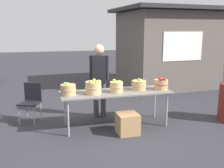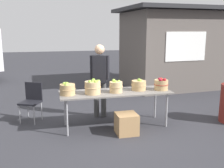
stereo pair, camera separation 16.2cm
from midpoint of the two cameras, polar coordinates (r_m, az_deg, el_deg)
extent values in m
plane|color=#2D2D33|center=(5.61, 1.58, -9.15)|extent=(40.00, 40.00, 0.00)
cube|color=slate|center=(5.39, 1.63, -1.84)|extent=(2.30, 0.76, 0.03)
cylinder|color=#99999E|center=(5.04, -8.93, -7.42)|extent=(0.04, 0.04, 0.72)
cylinder|color=#99999E|center=(5.58, 12.74, -5.64)|extent=(0.04, 0.04, 0.72)
cylinder|color=#99999E|center=(5.60, -9.48, -5.43)|extent=(0.04, 0.04, 0.72)
cylinder|color=#99999E|center=(6.10, 10.23, -4.03)|extent=(0.04, 0.04, 0.72)
cylinder|color=tan|center=(5.16, -8.87, -1.21)|extent=(0.30, 0.30, 0.21)
torus|color=tan|center=(5.16, -8.87, -1.10)|extent=(0.32, 0.32, 0.01)
sphere|color=#8CB738|center=(5.14, -9.07, 0.04)|extent=(0.07, 0.07, 0.07)
sphere|color=#9EC647|center=(5.16, -9.53, 0.00)|extent=(0.08, 0.08, 0.08)
sphere|color=#9EC647|center=(5.05, -9.08, -0.33)|extent=(0.08, 0.08, 0.08)
sphere|color=#8CB738|center=(5.24, -8.98, 0.07)|extent=(0.07, 0.07, 0.07)
cylinder|color=tan|center=(5.18, -3.38, -0.81)|extent=(0.31, 0.31, 0.25)
torus|color=tan|center=(5.17, -3.39, -0.68)|extent=(0.33, 0.33, 0.01)
sphere|color=#9EC647|center=(5.18, -2.06, 0.55)|extent=(0.07, 0.07, 0.07)
sphere|color=#9EC647|center=(5.11, -3.41, 0.33)|extent=(0.08, 0.08, 0.08)
sphere|color=#7AA833|center=(5.18, -3.22, 0.83)|extent=(0.07, 0.07, 0.07)
sphere|color=#8CB738|center=(5.07, -2.68, 0.35)|extent=(0.08, 0.08, 0.08)
sphere|color=#8CB738|center=(5.06, -4.02, 0.46)|extent=(0.07, 0.07, 0.07)
sphere|color=#8CB738|center=(5.18, -2.32, 0.50)|extent=(0.08, 0.08, 0.08)
sphere|color=#7AA833|center=(5.12, -3.39, 0.56)|extent=(0.07, 0.07, 0.07)
cylinder|color=tan|center=(5.30, 1.74, -0.68)|extent=(0.26, 0.26, 0.22)
torus|color=tan|center=(5.30, 1.75, -0.56)|extent=(0.28, 0.28, 0.01)
sphere|color=#9EC647|center=(5.24, 1.79, 0.33)|extent=(0.07, 0.07, 0.07)
sphere|color=#8CB738|center=(5.25, 1.57, 0.43)|extent=(0.08, 0.08, 0.08)
sphere|color=#8CB738|center=(5.25, 1.37, 0.29)|extent=(0.07, 0.07, 0.07)
sphere|color=#9EC647|center=(5.34, 2.39, 0.53)|extent=(0.07, 0.07, 0.07)
sphere|color=#9EC647|center=(5.34, 1.24, 0.74)|extent=(0.07, 0.07, 0.07)
cylinder|color=tan|center=(5.54, 6.71, -0.31)|extent=(0.30, 0.30, 0.20)
torus|color=tan|center=(5.53, 6.72, -0.21)|extent=(0.32, 0.32, 0.01)
sphere|color=#8CB738|center=(5.52, 6.75, 0.69)|extent=(0.07, 0.07, 0.07)
sphere|color=#9EC647|center=(5.50, 7.01, 0.76)|extent=(0.07, 0.07, 0.07)
sphere|color=#8CB738|center=(5.52, 7.07, 0.66)|extent=(0.08, 0.08, 0.08)
sphere|color=#7AA833|center=(5.63, 6.77, 0.92)|extent=(0.07, 0.07, 0.07)
sphere|color=#8CB738|center=(5.51, 6.67, 0.60)|extent=(0.06, 0.06, 0.06)
sphere|color=#7AA833|center=(5.47, 7.00, 0.63)|extent=(0.07, 0.07, 0.07)
cylinder|color=tan|center=(5.63, 11.56, -0.19)|extent=(0.29, 0.29, 0.22)
torus|color=maroon|center=(5.63, 11.56, -0.08)|extent=(0.31, 0.31, 0.01)
sphere|color=maroon|center=(5.65, 11.19, 1.06)|extent=(0.07, 0.07, 0.07)
sphere|color=maroon|center=(5.53, 12.26, 0.88)|extent=(0.07, 0.07, 0.07)
sphere|color=maroon|center=(5.50, 11.44, 0.82)|extent=(0.07, 0.07, 0.07)
sphere|color=#B22319|center=(5.72, 11.52, 1.01)|extent=(0.08, 0.08, 0.08)
sphere|color=maroon|center=(5.55, 12.32, 0.88)|extent=(0.07, 0.07, 0.07)
sphere|color=#B22319|center=(5.56, 11.75, 0.80)|extent=(0.07, 0.07, 0.07)
cylinder|color=#3F3F3F|center=(6.05, -1.07, -3.47)|extent=(0.12, 0.12, 0.82)
cylinder|color=#3F3F3F|center=(6.06, -2.69, -3.44)|extent=(0.12, 0.12, 0.82)
cube|color=black|center=(5.90, -1.93, 3.31)|extent=(0.36, 0.30, 0.62)
sphere|color=tan|center=(5.85, -1.96, 7.60)|extent=(0.22, 0.22, 0.22)
cylinder|color=black|center=(5.89, -0.18, 3.63)|extent=(0.09, 0.09, 0.55)
cylinder|color=black|center=(5.92, -3.68, 3.65)|extent=(0.09, 0.09, 0.55)
cube|color=#59514C|center=(9.54, 13.13, 7.29)|extent=(3.15, 2.59, 2.60)
cube|color=#262628|center=(9.54, 13.53, 15.58)|extent=(3.68, 3.12, 0.12)
cube|color=white|center=(8.43, 16.44, 7.92)|extent=(1.40, 0.13, 0.90)
cube|color=black|center=(5.96, -16.79, -3.94)|extent=(0.53, 0.53, 0.04)
cube|color=black|center=(6.06, -16.10, -1.49)|extent=(0.37, 0.20, 0.40)
cylinder|color=gray|center=(5.97, -18.88, -6.37)|extent=(0.02, 0.02, 0.42)
cylinder|color=gray|center=(5.80, -15.97, -6.69)|extent=(0.02, 0.02, 0.42)
cylinder|color=gray|center=(6.24, -17.29, -5.45)|extent=(0.02, 0.02, 0.42)
cylinder|color=gray|center=(6.09, -14.48, -5.73)|extent=(0.02, 0.02, 0.42)
cube|color=#A87F51|center=(5.15, 4.11, -8.70)|extent=(0.41, 0.41, 0.41)
camera|label=1|loc=(0.08, -89.18, 0.17)|focal=41.61mm
camera|label=2|loc=(0.08, 90.82, -0.17)|focal=41.61mm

